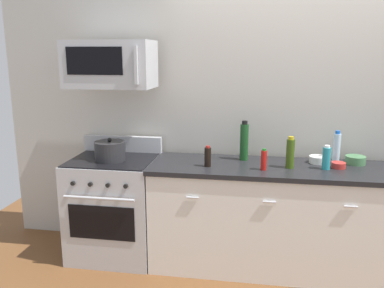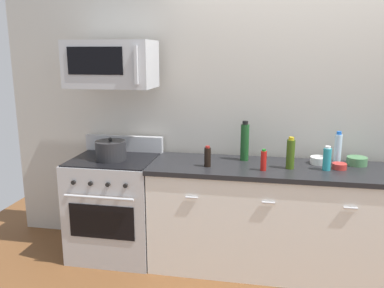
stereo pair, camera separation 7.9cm
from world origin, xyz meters
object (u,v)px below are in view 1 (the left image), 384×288
Objects in this scene: bottle_hot_sauce_red at (264,160)px; bottle_water_clear at (337,148)px; bottle_soy_sauce_dark at (208,157)px; bowl_white_ceramic at (318,159)px; bowl_green_glaze at (355,160)px; bottle_olive_oil at (290,153)px; range_oven at (115,206)px; bottle_dish_soap at (326,158)px; bowl_red_small at (338,165)px; microwave at (110,64)px; bottle_wine_green at (244,141)px; stockpot at (110,151)px.

bottle_hot_sauce_red is 0.62× the size of bottle_water_clear.
bottle_soy_sauce_dark is 0.96m from bowl_white_ceramic.
bowl_green_glaze is at bearing 3.77° from bowl_white_ceramic.
bottle_olive_oil is 0.33m from bowl_white_ceramic.
bottle_soy_sauce_dark reaches higher than range_oven.
bottle_dish_soap reaches higher than bowl_red_small.
bottle_olive_oil is at bearing -1.33° from range_oven.
bottle_soy_sauce_dark reaches higher than bowl_green_glaze.
bowl_red_small is (0.11, 0.05, -0.07)m from bottle_dish_soap.
bottle_soy_sauce_dark is at bearing -164.37° from bowl_white_ceramic.
range_oven is 9.08× the size of bowl_red_small.
bottle_olive_oil is 0.61m from bowl_green_glaze.
bottle_dish_soap reaches higher than bottle_soy_sauce_dark.
bowl_red_small is (1.94, -0.02, -0.81)m from microwave.
bottle_hot_sauce_red reaches higher than bowl_white_ceramic.
range_oven is at bearing 173.32° from bottle_soy_sauce_dark.
bottle_olive_oil is (-0.40, -0.20, -0.01)m from bottle_water_clear.
bowl_white_ceramic is (-0.15, -0.01, -0.10)m from bottle_water_clear.
range_oven reaches higher than bowl_red_small.
microwave reaches higher than bottle_dish_soap.
bottle_wine_green is (-0.38, 0.20, 0.04)m from bottle_olive_oil.
bottle_olive_oil is at bearing -142.66° from bowl_white_ceramic.
bottle_wine_green reaches higher than bottle_hot_sauce_red.
stockpot reaches higher than bowl_red_small.
microwave is 4.45× the size of bowl_green_glaze.
bottle_dish_soap reaches higher than bottle_hot_sauce_red.
bottle_water_clear reaches higher than bowl_white_ceramic.
bottle_olive_oil is 1.76× the size of bowl_white_ceramic.
bottle_dish_soap is at bearing 4.37° from bottle_soy_sauce_dark.
microwave is 0.75m from stockpot.
bottle_water_clear reaches higher than bottle_olive_oil.
bottle_hot_sauce_red is at bearing -59.81° from bottle_wine_green.
bottle_hot_sauce_red is at bearing -158.36° from bowl_green_glaze.
bottle_hot_sauce_red is 0.68m from bottle_water_clear.
bottle_wine_green is 0.95m from bowl_green_glaze.
bottle_olive_oil is 0.75× the size of bottle_wine_green.
bowl_red_small is at bearing 2.36° from stockpot.
bottle_dish_soap is at bearing -15.69° from bottle_wine_green.
bottle_olive_oil is 0.41m from bowl_red_small.
bowl_white_ceramic is (0.63, -0.00, -0.13)m from bottle_wine_green.
bottle_wine_green reaches higher than bowl_white_ceramic.
range_oven is at bearing -179.22° from bowl_red_small.
bottle_wine_green reaches higher than bottle_olive_oil.
bottle_water_clear reaches higher than range_oven.
bottle_dish_soap is 0.20m from bowl_white_ceramic.
bowl_white_ceramic is (-0.14, 0.13, 0.01)m from bowl_red_small.
bottle_olive_oil is at bearing -178.49° from bottle_dish_soap.
stockpot reaches higher than bowl_white_ceramic.
bottle_soy_sauce_dark is 1.27m from bowl_green_glaze.
bottle_soy_sauce_dark is 0.88× the size of bottle_dish_soap.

